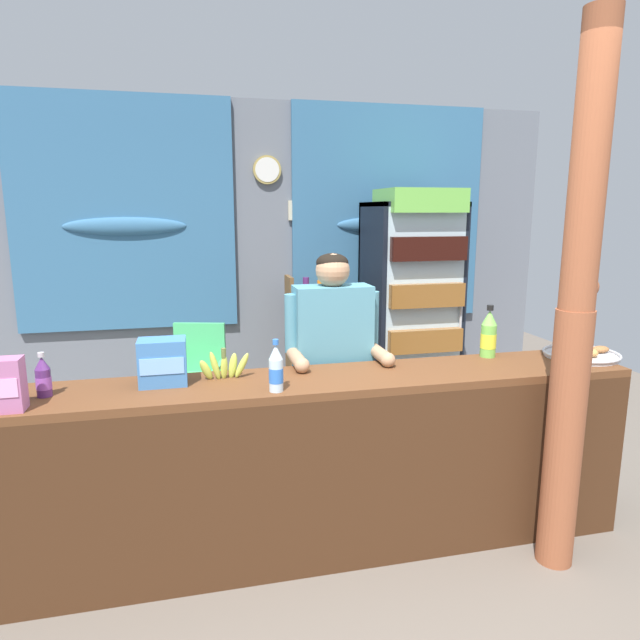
{
  "coord_description": "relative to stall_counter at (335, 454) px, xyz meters",
  "views": [
    {
      "loc": [
        -0.75,
        -2.07,
        1.76
      ],
      "look_at": [
        -0.0,
        1.1,
        1.11
      ],
      "focal_mm": 31.04,
      "sensor_mm": 36.0,
      "label": 1
    }
  ],
  "objects": [
    {
      "name": "soda_bottle_grape_soda",
      "position": [
        -1.32,
        0.11,
        0.46
      ],
      "size": [
        0.07,
        0.07,
        0.2
      ],
      "color": "#56286B",
      "rests_on": "stall_counter"
    },
    {
      "name": "bottle_shelf_rack",
      "position": [
        0.42,
        2.37,
        0.05
      ],
      "size": [
        0.48,
        0.28,
        1.18
      ],
      "color": "brown",
      "rests_on": "ground"
    },
    {
      "name": "soda_bottle_lime_soda",
      "position": [
        0.97,
        0.28,
        0.5
      ],
      "size": [
        0.09,
        0.09,
        0.3
      ],
      "color": "#75C64C",
      "rests_on": "stall_counter"
    },
    {
      "name": "timber_post",
      "position": [
        1.09,
        -0.28,
        0.68
      ],
      "size": [
        0.2,
        0.18,
        2.61
      ],
      "color": "#995133",
      "rests_on": "ground"
    },
    {
      "name": "soda_bottle_water",
      "position": [
        -0.3,
        -0.05,
        0.47
      ],
      "size": [
        0.07,
        0.07,
        0.25
      ],
      "color": "silver",
      "rests_on": "stall_counter"
    },
    {
      "name": "drink_fridge",
      "position": [
        1.29,
        2.14,
        0.5
      ],
      "size": [
        0.78,
        0.76,
        1.94
      ],
      "color": "black",
      "rests_on": "ground"
    },
    {
      "name": "plastic_lawn_chair",
      "position": [
        -0.64,
        1.91,
        -0.08
      ],
      "size": [
        0.54,
        0.54,
        0.86
      ],
      "color": "#4CC675",
      "rests_on": "ground"
    },
    {
      "name": "ground_plane",
      "position": [
        0.09,
        0.83,
        -0.57
      ],
      "size": [
        8.02,
        8.02,
        0.0
      ],
      "primitive_type": "plane",
      "color": "#665B51"
    },
    {
      "name": "pastry_tray",
      "position": [
        1.48,
        0.14,
        0.39
      ],
      "size": [
        0.42,
        0.42,
        0.07
      ],
      "color": "#BCBCC1",
      "rests_on": "stall_counter"
    },
    {
      "name": "snack_box_biscuit",
      "position": [
        -0.81,
        0.17,
        0.48
      ],
      "size": [
        0.22,
        0.16,
        0.22
      ],
      "color": "#3D75B7",
      "rests_on": "stall_counter"
    },
    {
      "name": "back_wall_curtained",
      "position": [
        0.08,
        2.72,
        0.85
      ],
      "size": [
        5.44,
        0.22,
        2.73
      ],
      "color": "slate",
      "rests_on": "ground"
    },
    {
      "name": "banana_bunch",
      "position": [
        -0.52,
        0.2,
        0.43
      ],
      "size": [
        0.26,
        0.06,
        0.16
      ],
      "color": "#B7C647",
      "rests_on": "stall_counter"
    },
    {
      "name": "shopkeeper",
      "position": [
        0.11,
        0.48,
        0.4
      ],
      "size": [
        0.55,
        0.42,
        1.53
      ],
      "color": "#28282D",
      "rests_on": "ground"
    },
    {
      "name": "stall_counter",
      "position": [
        0.0,
        0.0,
        0.0
      ],
      "size": [
        3.15,
        0.47,
        0.94
      ],
      "color": "brown",
      "rests_on": "ground"
    }
  ]
}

